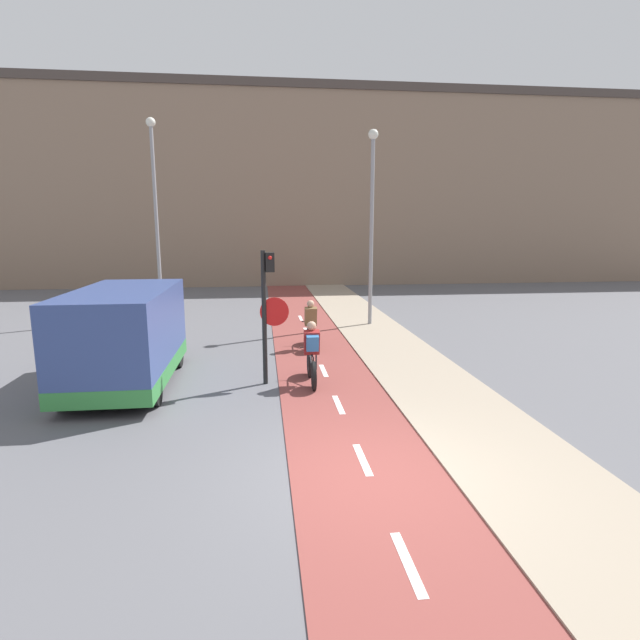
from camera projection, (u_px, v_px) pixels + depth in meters
name	position (u px, v px, depth m)	size (l,w,h in m)	color
ground_plane	(369.00, 476.00, 7.45)	(120.00, 120.00, 0.00)	#5B5B60
bike_lane	(369.00, 475.00, 7.45)	(2.37, 60.00, 0.02)	brown
sidewalk_strip	(520.00, 466.00, 7.72)	(2.40, 60.00, 0.05)	gray
building_row_background	(283.00, 189.00, 32.41)	(60.00, 5.20, 12.13)	#89705B
traffic_light_pole	(268.00, 303.00, 11.48)	(0.67, 0.25, 3.14)	black
street_lamp_far	(155.00, 201.00, 19.51)	(0.36, 0.36, 7.75)	gray
street_lamp_sidewalk	(372.00, 209.00, 18.07)	(0.36, 0.36, 7.04)	gray
cyclist_near	(312.00, 355.00, 11.67)	(0.46, 1.70, 1.51)	black
cyclist_far	(311.00, 327.00, 15.10)	(0.46, 1.66, 1.49)	black
van	(125.00, 339.00, 11.49)	(2.05, 4.49, 2.27)	#334784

